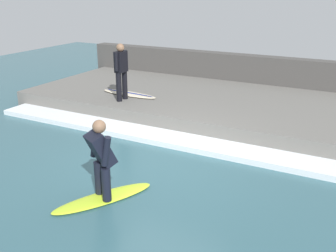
{
  "coord_description": "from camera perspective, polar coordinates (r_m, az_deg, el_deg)",
  "views": [
    {
      "loc": [
        -6.46,
        -3.65,
        3.49
      ],
      "look_at": [
        0.45,
        0.0,
        0.7
      ],
      "focal_mm": 42.0,
      "sensor_mm": 36.0,
      "label": 1
    }
  ],
  "objects": [
    {
      "name": "wave_foam_crest",
      "position": [
        9.18,
        2.3,
        -2.27
      ],
      "size": [
        0.8,
        11.1,
        0.13
      ],
      "primitive_type": "cube",
      "color": "silver",
      "rests_on": "ground_plane"
    },
    {
      "name": "surfboard_waiting_near",
      "position": [
        11.68,
        -5.68,
        4.68
      ],
      "size": [
        0.6,
        1.91,
        0.07
      ],
      "color": "beige",
      "rests_on": "concrete_ledge"
    },
    {
      "name": "back_wall",
      "position": [
        13.56,
        11.71,
        7.24
      ],
      "size": [
        0.5,
        12.27,
        1.34
      ],
      "primitive_type": "cube",
      "color": "#474442",
      "rests_on": "ground_plane"
    },
    {
      "name": "surfer_waiting_near",
      "position": [
        10.96,
        -6.82,
        8.24
      ],
      "size": [
        0.53,
        0.22,
        1.57
      ],
      "color": "black",
      "rests_on": "concrete_ledge"
    },
    {
      "name": "surfer_riding",
      "position": [
        6.64,
        -9.71,
        -4.25
      ],
      "size": [
        0.58,
        0.59,
        1.4
      ],
      "color": "black",
      "rests_on": "surfboard_riding"
    },
    {
      "name": "ground_plane",
      "position": [
        8.2,
        -1.49,
        -5.56
      ],
      "size": [
        28.0,
        28.0,
        0.0
      ],
      "primitive_type": "plane",
      "color": "#335B66"
    },
    {
      "name": "surfboard_riding",
      "position": [
        7.0,
        -9.33,
        -10.26
      ],
      "size": [
        1.84,
        1.27,
        0.06
      ],
      "color": "#BFE02D",
      "rests_on": "ground_plane"
    },
    {
      "name": "concrete_ledge",
      "position": [
        11.4,
        8.0,
        2.85
      ],
      "size": [
        4.4,
        11.68,
        0.46
      ],
      "primitive_type": "cube",
      "color": "#66635E",
      "rests_on": "ground_plane"
    }
  ]
}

